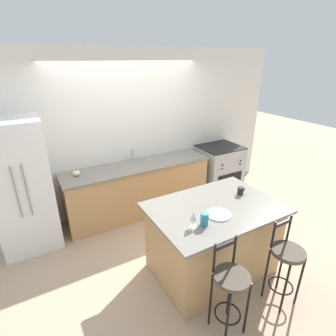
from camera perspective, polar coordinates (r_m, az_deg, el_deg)
ground_plane at (r=4.52m, az=-4.25°, el=-11.37°), size 18.00×18.00×0.00m
wall_back at (r=4.53m, az=-8.56°, el=7.44°), size 6.00×0.07×2.70m
back_counter at (r=4.58m, az=-6.44°, el=-4.38°), size 2.49×0.67×0.90m
sink_faucet at (r=4.52m, az=-7.77°, el=3.23°), size 0.02×0.13×0.22m
kitchen_island at (r=3.41m, az=9.69°, el=-14.97°), size 1.53×1.06×0.93m
refrigerator at (r=4.07m, az=-29.20°, el=-3.63°), size 0.74×0.71×1.85m
oven_range at (r=5.37m, az=10.88°, el=-0.16°), size 0.80×0.72×0.94m
bar_stool_near at (r=2.76m, az=13.39°, el=-23.75°), size 0.34×0.34×1.02m
bar_stool_far at (r=3.20m, az=24.25°, el=-17.83°), size 0.34×0.34×1.02m
dinner_plate at (r=3.00m, az=10.93°, el=-9.85°), size 0.28×0.28×0.02m
wine_glass at (r=2.70m, az=5.61°, el=-10.37°), size 0.08×0.08×0.19m
coffee_mug at (r=3.46m, az=15.52°, el=-4.79°), size 0.11×0.08×0.10m
tumbler_cup at (r=2.78m, az=7.93°, el=-10.94°), size 0.09×0.09×0.14m
pumpkin_decoration at (r=4.17m, az=-19.30°, el=-1.03°), size 0.11×0.11×0.11m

